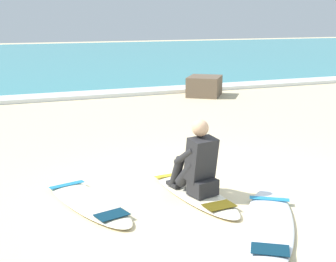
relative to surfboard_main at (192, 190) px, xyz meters
The scene contains 8 objects.
ground_plane 0.41m from the surfboard_main, 35.65° to the right, with size 80.00×80.00×0.00m, color beige.
sea 21.84m from the surfboard_main, 89.14° to the left, with size 80.00×28.00×0.10m, color teal.
breaking_foam 8.14m from the surfboard_main, 87.69° to the left, with size 80.00×0.90×0.11m, color white.
surfboard_main is the anchor object (origin of this frame).
surfer_seated 0.43m from the surfboard_main, 91.51° to the right, with size 0.47×0.75×0.95m.
surfboard_spare_near 1.36m from the surfboard_main, behind, with size 0.98×2.08×0.08m.
surfboard_spare_far 1.28m from the surfboard_main, 73.14° to the right, with size 1.66×2.12×0.08m.
shoreline_rock 7.92m from the surfboard_main, 62.09° to the left, with size 0.90×1.09×0.57m, color brown.
Camera 1 is at (-2.83, -5.01, 2.22)m, focal length 50.64 mm.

